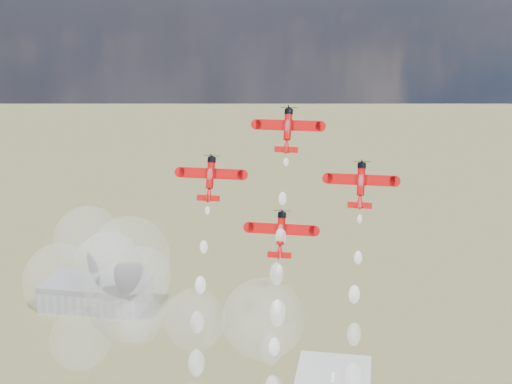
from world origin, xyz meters
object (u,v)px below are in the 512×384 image
object	(u,v)px
plane_lead	(288,129)
plane_slot	(281,233)
plane_right	(361,184)
hangar	(97,293)
plane_left	(210,178)

from	to	relation	value
plane_lead	plane_slot	size ratio (longest dim) A/B	1.00
plane_right	plane_slot	xyz separation A→B (m)	(-15.82, -4.68, -10.03)
plane_lead	plane_slot	xyz separation A→B (m)	(0.00, -9.36, -20.07)
hangar	plane_right	xyz separation A→B (m)	(129.94, -165.44, 105.03)
plane_lead	plane_left	xyz separation A→B (m)	(-15.82, -4.68, -10.03)
hangar	plane_lead	distance (m)	228.27
hangar	plane_left	size ratio (longest dim) A/B	3.64
plane_slot	hangar	bearing A→B (deg)	123.86
plane_left	plane_slot	bearing A→B (deg)	-16.48
plane_lead	plane_slot	bearing A→B (deg)	-90.00
plane_lead	hangar	bearing A→B (deg)	125.37
plane_lead	plane_right	distance (m)	19.31
hangar	plane_lead	world-z (taller)	plane_lead
plane_left	plane_slot	world-z (taller)	plane_left
plane_right	plane_slot	distance (m)	19.31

